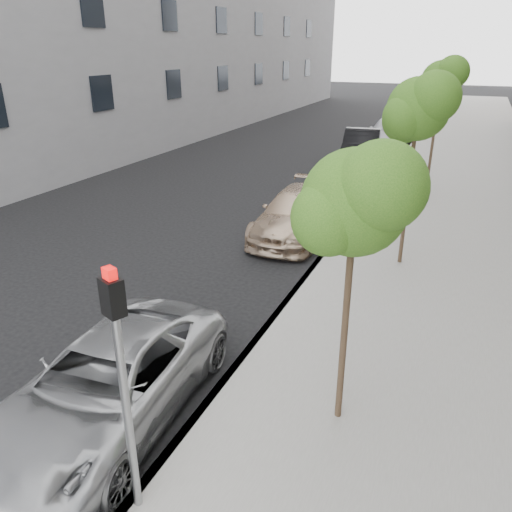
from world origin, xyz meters
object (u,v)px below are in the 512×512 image
Objects in this scene: suv at (298,213)px; sedan_black at (361,146)px; tree_near at (357,202)px; sedan_blue at (339,176)px; tree_mid at (419,109)px; sedan_rear at (388,132)px; signal_pole at (122,369)px; tree_far at (442,81)px; minivan at (110,382)px.

sedan_black reaches higher than suv.
tree_near is 13.58m from sedan_blue.
sedan_black is at bearing 84.21° from sedan_blue.
tree_near reaches higher than suv.
tree_near is at bearing -90.00° from tree_mid.
suv is 5.08m from sedan_blue.
sedan_black reaches higher than sedan_rear.
tree_near is 19.51m from sedan_black.
signal_pole is 0.78× the size of sedan_blue.
sedan_black is 0.97× the size of sedan_rear.
minivan is at bearing -103.12° from tree_far.
signal_pole is at bearing -86.22° from sedan_rear.
tree_near is at bearing -67.55° from suv.
tree_mid is 18.61m from sedan_rear.
suv is (0.00, 9.04, 0.03)m from minivan.
sedan_black is at bearing 106.86° from tree_mid.
sedan_black is (-3.77, 12.44, -3.27)m from tree_mid.
tree_mid reaches higher than minivan.
tree_far reaches higher than signal_pole.
signal_pole reaches higher than minivan.
tree_far is 4.92m from sedan_blue.
sedan_black is (-0.44, 6.09, 0.10)m from sedan_blue.
tree_far is 1.55× the size of signal_pole.
tree_mid is at bearing -78.71° from sedan_rear.
tree_near reaches higher than sedan_rear.
suv is at bearing 120.70° from signal_pole.
sedan_black is (-0.44, 11.16, 0.11)m from suv.
tree_far is 1.00× the size of sedan_rear.
sedan_rear is (-3.33, 24.50, -2.85)m from tree_near.
sedan_black reaches higher than minivan.
tree_near is 1.33× the size of signal_pole.
tree_near is at bearing -81.45° from sedan_rear.
sedan_blue is (-1.40, 15.42, -1.46)m from signal_pole.
sedan_black is at bearing 117.89° from signal_pole.
signal_pole is 10.54m from suv.
suv is at bearing 113.18° from tree_near.
tree_near is 0.86× the size of tree_far.
tree_far is at bearing 56.80° from suv.
sedan_blue is 6.11m from sedan_black.
tree_mid reaches higher than suv.
minivan is at bearing -159.08° from tree_near.
tree_far is at bearing 73.47° from minivan.
minivan is (-3.33, -14.27, -3.66)m from tree_far.
signal_pole is at bearing -101.99° from tree_mid.
tree_near is 6.52m from tree_mid.
tree_mid is 1.01× the size of minivan.
minivan is at bearing 160.04° from signal_pole.
tree_near is at bearing 17.51° from minivan.
tree_far reaches higher than tree_near.
tree_mid reaches higher than sedan_rear.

